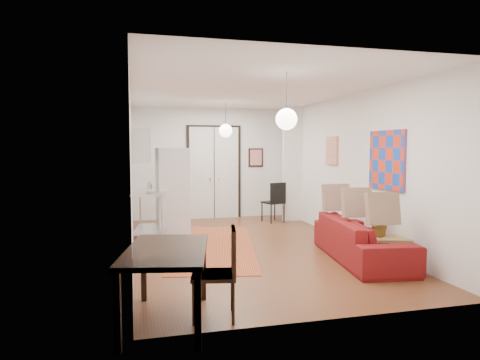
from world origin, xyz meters
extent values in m
plane|color=brown|center=(0.00, 0.00, 0.00)|extent=(7.00, 7.00, 0.00)
cube|color=white|center=(0.00, 0.00, 2.90)|extent=(4.20, 7.00, 0.02)
cube|color=white|center=(0.00, 3.50, 1.45)|extent=(4.20, 0.02, 2.90)
cube|color=white|center=(0.00, -3.50, 1.45)|extent=(4.20, 0.02, 2.90)
cube|color=white|center=(-2.10, 0.00, 1.45)|extent=(0.02, 7.00, 2.90)
cube|color=white|center=(2.10, 0.00, 1.45)|extent=(0.02, 7.00, 2.90)
cube|color=white|center=(0.00, 3.46, 1.20)|extent=(1.44, 0.06, 2.50)
cube|color=white|center=(1.85, 2.55, 1.45)|extent=(0.50, 0.10, 2.90)
cube|color=silver|center=(-1.92, 1.50, 1.90)|extent=(0.35, 1.00, 0.70)
cube|color=red|center=(2.08, -1.25, 1.65)|extent=(0.05, 1.00, 1.00)
cube|color=#F0E2C8|center=(2.08, 0.80, 1.80)|extent=(0.05, 0.50, 0.60)
cube|color=red|center=(1.15, 3.47, 1.60)|extent=(0.40, 0.03, 0.50)
cube|color=#9C6241|center=(-2.07, 2.00, 1.95)|extent=(0.03, 0.44, 0.54)
sphere|color=white|center=(0.00, 2.00, 2.25)|extent=(0.30, 0.30, 0.30)
cylinder|color=black|center=(0.00, 2.00, 2.65)|extent=(0.01, 0.01, 0.50)
sphere|color=white|center=(0.00, -2.00, 2.25)|extent=(0.30, 0.30, 0.30)
cylinder|color=black|center=(0.00, -2.00, 2.65)|extent=(0.01, 0.01, 0.50)
cube|color=#BF562F|center=(-0.61, 0.20, 0.00)|extent=(2.19, 4.06, 0.01)
imported|color=maroon|center=(1.57, -1.37, 0.35)|extent=(2.48, 1.25, 0.69)
cube|color=#A9894F|center=(1.69, -1.61, 0.41)|extent=(1.10, 0.82, 0.04)
cube|color=#A9894F|center=(1.25, -1.83, 0.20)|extent=(0.07, 0.07, 0.39)
cube|color=#A9894F|center=(2.12, -1.83, 0.20)|extent=(0.07, 0.07, 0.39)
cube|color=#A9894F|center=(1.25, -1.39, 0.20)|extent=(0.07, 0.07, 0.39)
cube|color=#A9894F|center=(2.12, -1.39, 0.20)|extent=(0.07, 0.07, 0.39)
imported|color=#3C6B30|center=(1.75, -1.61, 0.65)|extent=(0.47, 0.43, 0.43)
cube|color=silver|center=(-1.75, 1.26, 0.94)|extent=(0.80, 1.34, 0.04)
cube|color=silver|center=(-1.75, 1.26, 0.19)|extent=(0.75, 1.29, 0.03)
cylinder|color=silver|center=(-2.02, 0.67, 0.47)|extent=(0.04, 0.04, 0.94)
cylinder|color=silver|center=(-1.48, 0.67, 0.47)|extent=(0.04, 0.04, 0.94)
cylinder|color=silver|center=(-2.02, 1.85, 0.47)|extent=(0.04, 0.04, 0.94)
cylinder|color=silver|center=(-1.48, 1.85, 0.47)|extent=(0.04, 0.04, 0.94)
imported|color=silver|center=(-1.75, 0.96, 0.99)|extent=(0.29, 0.29, 0.06)
imported|color=teal|center=(-1.75, 1.51, 1.07)|extent=(0.12, 0.12, 0.20)
cube|color=silver|center=(-1.26, 1.62, 0.93)|extent=(0.70, 0.70, 1.85)
cube|color=black|center=(-1.75, -3.15, 0.77)|extent=(1.09, 1.58, 0.05)
cube|color=black|center=(-2.11, -3.82, 0.37)|extent=(0.07, 0.07, 0.74)
cube|color=black|center=(-1.39, -3.82, 0.37)|extent=(0.07, 0.07, 0.74)
cube|color=black|center=(-2.11, -2.48, 0.37)|extent=(0.07, 0.07, 0.74)
cube|color=black|center=(-1.39, -2.48, 0.37)|extent=(0.07, 0.07, 0.74)
cube|color=#382012|center=(-1.25, -3.15, 0.47)|extent=(0.55, 0.54, 0.04)
cube|color=#382012|center=(-1.25, -2.93, 0.74)|extent=(0.13, 0.45, 0.49)
cylinder|color=#382012|center=(-1.45, -3.36, 0.24)|extent=(0.03, 0.03, 0.47)
cylinder|color=#382012|center=(-1.05, -3.36, 0.24)|extent=(0.03, 0.03, 0.47)
cylinder|color=#382012|center=(-1.45, -2.94, 0.24)|extent=(0.03, 0.03, 0.47)
cylinder|color=#382012|center=(-1.05, -2.94, 0.24)|extent=(0.03, 0.03, 0.47)
cube|color=#382012|center=(-1.25, -3.15, 0.47)|extent=(0.55, 0.54, 0.04)
cube|color=#382012|center=(-1.25, -2.93, 0.74)|extent=(0.13, 0.45, 0.49)
cylinder|color=#382012|center=(-1.45, -3.36, 0.24)|extent=(0.03, 0.03, 0.47)
cylinder|color=#382012|center=(-1.05, -3.36, 0.24)|extent=(0.03, 0.03, 0.47)
cylinder|color=#382012|center=(-1.45, -2.94, 0.24)|extent=(0.03, 0.03, 0.47)
cylinder|color=#382012|center=(-1.05, -2.94, 0.24)|extent=(0.03, 0.03, 0.47)
cube|color=black|center=(1.32, 2.51, 0.49)|extent=(0.57, 0.57, 0.04)
cube|color=black|center=(1.32, 2.71, 0.76)|extent=(0.45, 0.17, 0.49)
cylinder|color=black|center=(1.12, 2.31, 0.25)|extent=(0.03, 0.03, 0.49)
cylinder|color=black|center=(1.52, 2.31, 0.25)|extent=(0.03, 0.03, 0.49)
cylinder|color=black|center=(1.12, 2.70, 0.25)|extent=(0.03, 0.03, 0.49)
cylinder|color=black|center=(1.52, 2.70, 0.25)|extent=(0.03, 0.03, 0.49)
camera|label=1|loc=(-2.08, -7.63, 1.85)|focal=32.00mm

